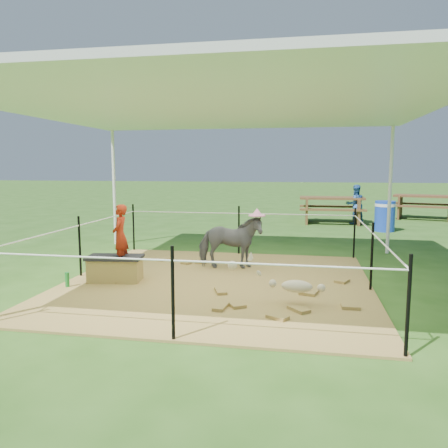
% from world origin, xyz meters
% --- Properties ---
extents(ground, '(90.00, 90.00, 0.00)m').
position_xyz_m(ground, '(0.00, 0.00, 0.00)').
color(ground, '#2D5919').
rests_on(ground, ground).
extents(hay_patch, '(4.60, 4.60, 0.03)m').
position_xyz_m(hay_patch, '(0.00, 0.00, 0.01)').
color(hay_patch, brown).
rests_on(hay_patch, ground).
extents(canopy_tent, '(6.30, 6.30, 2.90)m').
position_xyz_m(canopy_tent, '(0.00, 0.00, 2.69)').
color(canopy_tent, silver).
rests_on(canopy_tent, ground).
extents(rope_fence, '(4.54, 4.54, 1.00)m').
position_xyz_m(rope_fence, '(0.00, -0.00, 0.64)').
color(rope_fence, black).
rests_on(rope_fence, ground).
extents(straw_bale, '(0.83, 0.49, 0.35)m').
position_xyz_m(straw_bale, '(-1.56, -0.20, 0.20)').
color(straw_bale, olive).
rests_on(straw_bale, hay_patch).
extents(dark_cloth, '(0.88, 0.54, 0.04)m').
position_xyz_m(dark_cloth, '(-1.56, -0.20, 0.40)').
color(dark_cloth, black).
rests_on(dark_cloth, straw_bale).
extents(woman, '(0.27, 0.37, 0.94)m').
position_xyz_m(woman, '(-1.46, -0.20, 0.85)').
color(woman, '#A2240F').
rests_on(woman, straw_bale).
extents(green_bottle, '(0.07, 0.07, 0.22)m').
position_xyz_m(green_bottle, '(-2.11, -0.65, 0.14)').
color(green_bottle, '#1A7627').
rests_on(green_bottle, hay_patch).
extents(pony, '(1.16, 0.65, 0.93)m').
position_xyz_m(pony, '(0.05, 0.93, 0.49)').
color(pony, '#49484D').
rests_on(pony, hay_patch).
extents(pink_hat, '(0.29, 0.29, 0.13)m').
position_xyz_m(pink_hat, '(0.05, 0.93, 1.02)').
color(pink_hat, '#FF93CA').
rests_on(pink_hat, pony).
extents(foal, '(1.02, 0.61, 0.55)m').
position_xyz_m(foal, '(1.22, -0.89, 0.30)').
color(foal, beige).
rests_on(foal, hay_patch).
extents(trash_barrel, '(0.65, 0.65, 0.84)m').
position_xyz_m(trash_barrel, '(3.49, 6.24, 0.42)').
color(trash_barrel, '#183FBA').
rests_on(trash_barrel, ground).
extents(picnic_table_near, '(2.00, 1.45, 0.83)m').
position_xyz_m(picnic_table_near, '(2.14, 7.84, 0.41)').
color(picnic_table_near, brown).
rests_on(picnic_table_near, ground).
extents(picnic_table_far, '(2.29, 1.91, 0.82)m').
position_xyz_m(picnic_table_far, '(5.32, 9.47, 0.41)').
color(picnic_table_far, '#562F1D').
rests_on(picnic_table_far, ground).
extents(distant_person, '(0.71, 0.63, 1.23)m').
position_xyz_m(distant_person, '(2.85, 7.68, 0.61)').
color(distant_person, '#2D63AB').
rests_on(distant_person, ground).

